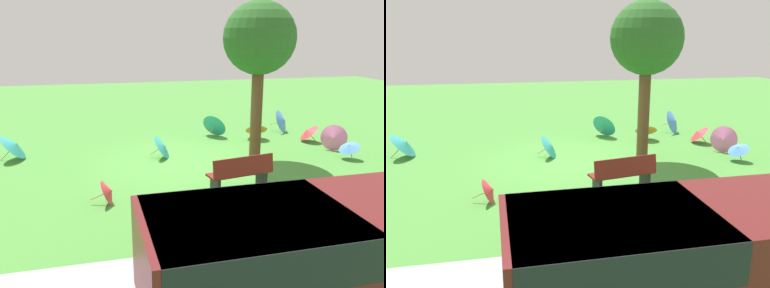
{
  "view_description": "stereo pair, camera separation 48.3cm",
  "coord_description": "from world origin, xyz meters",
  "views": [
    {
      "loc": [
        2.51,
        11.32,
        3.71
      ],
      "look_at": [
        -0.2,
        0.33,
        0.6
      ],
      "focal_mm": 38.16,
      "sensor_mm": 36.0,
      "label": 1
    },
    {
      "loc": [
        2.04,
        11.43,
        3.71
      ],
      "look_at": [
        -0.2,
        0.33,
        0.6
      ],
      "focal_mm": 38.16,
      "sensor_mm": 36.0,
      "label": 2
    }
  ],
  "objects": [
    {
      "name": "van_dark",
      "position": [
        -0.06,
        6.96,
        0.91
      ],
      "size": [
        4.62,
        2.15,
        1.53
      ],
      "color": "#591919",
      "rests_on": "ground"
    },
    {
      "name": "park_bench",
      "position": [
        -0.82,
        2.68,
        0.47
      ],
      "size": [
        1.66,
        0.75,
        0.9
      ],
      "color": "maroon",
      "rests_on": "ground"
    },
    {
      "name": "shade_tree",
      "position": [
        -2.21,
        0.18,
        3.48
      ],
      "size": [
        2.09,
        2.09,
        4.6
      ],
      "color": "brown",
      "rests_on": "ground"
    },
    {
      "name": "parasol_teal_1",
      "position": [
        0.51,
        -0.45,
        0.36
      ],
      "size": [
        0.78,
        0.91,
        0.72
      ],
      "color": "tan",
      "rests_on": "ground"
    },
    {
      "name": "parasol_teal_2",
      "position": [
        -1.82,
        -2.68,
        0.44
      ],
      "size": [
        1.05,
        1.05,
        0.88
      ],
      "color": "tan",
      "rests_on": "ground"
    },
    {
      "name": "parasol_teal_0",
      "position": [
        4.85,
        -1.32,
        0.44
      ],
      "size": [
        0.86,
        0.95,
        0.83
      ],
      "color": "tan",
      "rests_on": "ground"
    },
    {
      "name": "parasol_red_0",
      "position": [
        -4.73,
        -1.13,
        0.37
      ],
      "size": [
        0.82,
        0.87,
        0.66
      ],
      "color": "tan",
      "rests_on": "ground"
    },
    {
      "name": "parasol_blue_1",
      "position": [
        -4.89,
        1.02,
        0.39
      ],
      "size": [
        0.77,
        0.78,
        0.59
      ],
      "color": "tan",
      "rests_on": "ground"
    },
    {
      "name": "parasol_pink_0",
      "position": [
        -4.97,
        0.07,
        0.42
      ],
      "size": [
        0.86,
        0.9,
        0.85
      ],
      "color": "tan",
      "rests_on": "ground"
    },
    {
      "name": "parasol_red_1",
      "position": [
        2.28,
        2.67,
        0.29
      ],
      "size": [
        0.64,
        0.62,
        0.58
      ],
      "color": "tan",
      "rests_on": "ground"
    },
    {
      "name": "ground",
      "position": [
        0.0,
        0.0,
        0.0
      ],
      "size": [
        40.0,
        40.0,
        0.0
      ],
      "primitive_type": "plane",
      "color": "#478C38"
    },
    {
      "name": "parasol_orange_1",
      "position": [
        -3.11,
        -1.91,
        0.4
      ],
      "size": [
        0.9,
        0.85,
        0.68
      ],
      "color": "tan",
      "rests_on": "ground"
    },
    {
      "name": "parasol_blue_0",
      "position": [
        -4.51,
        -2.63,
        0.44
      ],
      "size": [
        0.95,
        0.98,
        0.88
      ],
      "color": "tan",
      "rests_on": "ground"
    }
  ]
}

